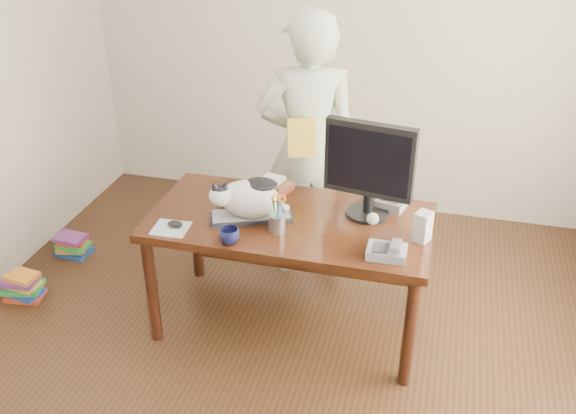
# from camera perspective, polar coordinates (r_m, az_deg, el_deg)

# --- Properties ---
(room) EXTENTS (4.50, 4.50, 4.50)m
(room) POSITION_cam_1_polar(r_m,az_deg,el_deg) (2.85, -2.81, 3.56)
(room) COLOR black
(room) RESTS_ON ground
(desk) EXTENTS (1.60, 0.80, 0.75)m
(desk) POSITION_cam_1_polar(r_m,az_deg,el_deg) (3.78, 0.49, -2.36)
(desk) COLOR black
(desk) RESTS_ON ground
(keyboard) EXTENTS (0.50, 0.34, 0.03)m
(keyboard) POSITION_cam_1_polar(r_m,az_deg,el_deg) (3.64, -3.32, -0.80)
(keyboard) COLOR black
(keyboard) RESTS_ON desk
(cat) EXTENTS (0.44, 0.34, 0.26)m
(cat) POSITION_cam_1_polar(r_m,az_deg,el_deg) (3.58, -3.60, 0.82)
(cat) COLOR white
(cat) RESTS_ON keyboard
(monitor) EXTENTS (0.51, 0.28, 0.57)m
(monitor) POSITION_cam_1_polar(r_m,az_deg,el_deg) (3.54, 7.24, 3.68)
(monitor) COLOR black
(monitor) RESTS_ON desk
(pen_cup) EXTENTS (0.10, 0.10, 0.23)m
(pen_cup) POSITION_cam_1_polar(r_m,az_deg,el_deg) (3.49, -0.95, -1.26)
(pen_cup) COLOR gray
(pen_cup) RESTS_ON desk
(mousepad) EXTENTS (0.20, 0.19, 0.00)m
(mousepad) POSITION_cam_1_polar(r_m,az_deg,el_deg) (3.60, -10.38, -1.88)
(mousepad) COLOR silver
(mousepad) RESTS_ON desk
(mouse) EXTENTS (0.09, 0.06, 0.04)m
(mouse) POSITION_cam_1_polar(r_m,az_deg,el_deg) (3.60, -9.99, -1.51)
(mouse) COLOR black
(mouse) RESTS_ON mousepad
(coffee_mug) EXTENTS (0.15, 0.15, 0.09)m
(coffee_mug) POSITION_cam_1_polar(r_m,az_deg,el_deg) (3.41, -5.23, -2.55)
(coffee_mug) COLOR black
(coffee_mug) RESTS_ON desk
(phone) EXTENTS (0.20, 0.17, 0.09)m
(phone) POSITION_cam_1_polar(r_m,az_deg,el_deg) (3.33, 8.84, -3.90)
(phone) COLOR slate
(phone) RESTS_ON desk
(speaker) EXTENTS (0.10, 0.11, 0.17)m
(speaker) POSITION_cam_1_polar(r_m,az_deg,el_deg) (3.47, 11.89, -1.73)
(speaker) COLOR #A9A9AC
(speaker) RESTS_ON desk
(baseball) EXTENTS (0.07, 0.07, 0.07)m
(baseball) POSITION_cam_1_polar(r_m,az_deg,el_deg) (3.60, 7.54, -1.05)
(baseball) COLOR white
(baseball) RESTS_ON desk
(book_stack) EXTENTS (0.25, 0.22, 0.08)m
(book_stack) POSITION_cam_1_polar(r_m,az_deg,el_deg) (3.93, -1.23, 2.00)
(book_stack) COLOR #4B1415
(book_stack) RESTS_ON desk
(calculator) EXTENTS (0.21, 0.25, 0.07)m
(calculator) POSITION_cam_1_polar(r_m,az_deg,el_deg) (3.81, 9.33, 0.57)
(calculator) COLOR slate
(calculator) RESTS_ON desk
(person) EXTENTS (0.76, 0.62, 1.80)m
(person) POSITION_cam_1_polar(r_m,az_deg,el_deg) (4.13, 1.75, 5.16)
(person) COLOR silver
(person) RESTS_ON ground
(held_book) EXTENTS (0.19, 0.15, 0.24)m
(held_book) POSITION_cam_1_polar(r_m,az_deg,el_deg) (3.91, 1.21, 6.17)
(held_book) COLOR gold
(held_book) RESTS_ON person
(book_pile_a) EXTENTS (0.27, 0.22, 0.18)m
(book_pile_a) POSITION_cam_1_polar(r_m,az_deg,el_deg) (4.56, -22.50, -6.56)
(book_pile_a) COLOR #B7341A
(book_pile_a) RESTS_ON ground
(book_pile_b) EXTENTS (0.26, 0.20, 0.15)m
(book_pile_b) POSITION_cam_1_polar(r_m,az_deg,el_deg) (4.91, -18.59, -3.24)
(book_pile_b) COLOR navy
(book_pile_b) RESTS_ON ground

